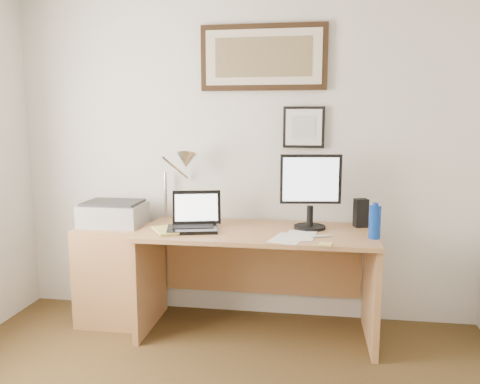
% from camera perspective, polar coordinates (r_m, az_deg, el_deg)
% --- Properties ---
extents(wall_back, '(3.50, 0.02, 2.50)m').
position_cam_1_polar(wall_back, '(3.54, 0.40, 4.69)').
color(wall_back, silver).
rests_on(wall_back, ground).
extents(side_cabinet, '(0.50, 0.40, 0.73)m').
position_cam_1_polar(side_cabinet, '(3.66, -14.97, -9.63)').
color(side_cabinet, '#A17043').
rests_on(side_cabinet, floor).
extents(water_bottle, '(0.07, 0.07, 0.21)m').
position_cam_1_polar(water_bottle, '(3.12, 16.11, -3.55)').
color(water_bottle, '#0B349A').
rests_on(water_bottle, desk).
extents(bottle_cap, '(0.04, 0.04, 0.02)m').
position_cam_1_polar(bottle_cap, '(3.09, 16.20, -1.45)').
color(bottle_cap, '#0B349A').
rests_on(bottle_cap, water_bottle).
extents(speaker, '(0.11, 0.10, 0.20)m').
position_cam_1_polar(speaker, '(3.42, 14.52, -2.48)').
color(speaker, black).
rests_on(speaker, desk).
extents(paper_sheet_a, '(0.26, 0.31, 0.00)m').
position_cam_1_polar(paper_sheet_a, '(3.03, 5.86, -5.65)').
color(paper_sheet_a, white).
rests_on(paper_sheet_a, desk).
extents(paper_sheet_b, '(0.22, 0.29, 0.00)m').
position_cam_1_polar(paper_sheet_b, '(3.11, 7.35, -5.25)').
color(paper_sheet_b, white).
rests_on(paper_sheet_b, desk).
extents(sticky_pad, '(0.09, 0.09, 0.01)m').
position_cam_1_polar(sticky_pad, '(2.90, 10.37, -6.26)').
color(sticky_pad, '#E2D06B').
rests_on(sticky_pad, desk).
extents(marker_pen, '(0.14, 0.06, 0.02)m').
position_cam_1_polar(marker_pen, '(3.09, 9.84, -5.33)').
color(marker_pen, white).
rests_on(marker_pen, desk).
extents(book, '(0.30, 0.32, 0.02)m').
position_cam_1_polar(book, '(3.20, -10.26, -4.78)').
color(book, '#D0CA62').
rests_on(book, desk).
extents(desk, '(1.60, 0.70, 0.75)m').
position_cam_1_polar(desk, '(3.38, 2.24, -8.23)').
color(desk, '#A17043').
rests_on(desk, floor).
extents(laptop, '(0.39, 0.37, 0.26)m').
position_cam_1_polar(laptop, '(3.26, -5.65, -3.56)').
color(laptop, black).
rests_on(laptop, desk).
extents(lcd_monitor, '(0.42, 0.22, 0.52)m').
position_cam_1_polar(lcd_monitor, '(3.26, 8.59, 0.52)').
color(lcd_monitor, black).
rests_on(lcd_monitor, desk).
extents(printer, '(0.44, 0.34, 0.18)m').
position_cam_1_polar(printer, '(3.59, -15.17, -2.54)').
color(printer, '#A2A2A5').
rests_on(printer, side_cabinet).
extents(desk_lamp, '(0.29, 0.27, 0.53)m').
position_cam_1_polar(desk_lamp, '(3.45, -6.81, 3.46)').
color(desk_lamp, silver).
rests_on(desk_lamp, desk).
extents(picture_large, '(0.92, 0.04, 0.47)m').
position_cam_1_polar(picture_large, '(3.51, 2.86, 16.08)').
color(picture_large, black).
rests_on(picture_large, wall_back).
extents(picture_small, '(0.30, 0.03, 0.30)m').
position_cam_1_polar(picture_small, '(3.47, 7.78, 7.83)').
color(picture_small, black).
rests_on(picture_small, wall_back).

